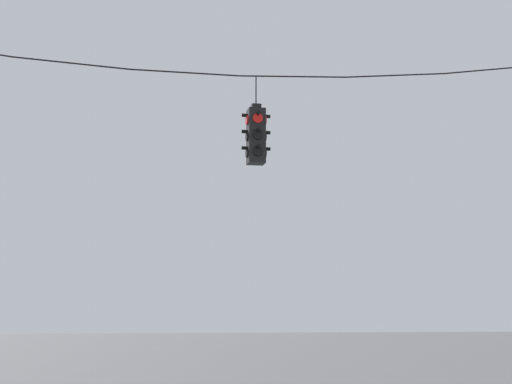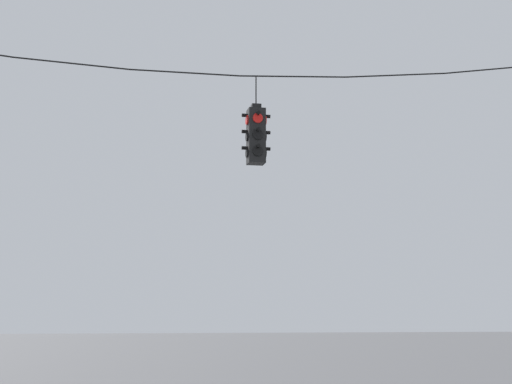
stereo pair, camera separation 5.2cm
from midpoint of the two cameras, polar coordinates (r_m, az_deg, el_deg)
name	(u,v)px [view 1 (the left image)]	position (r m, az deg, el deg)	size (l,w,h in m)	color
span_wire	(186,62)	(15.89, -5.20, 9.38)	(15.45, 0.03, 0.67)	black
traffic_light_near_left_pole	(256,136)	(15.70, -0.09, 4.13)	(0.58, 0.58, 1.80)	black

